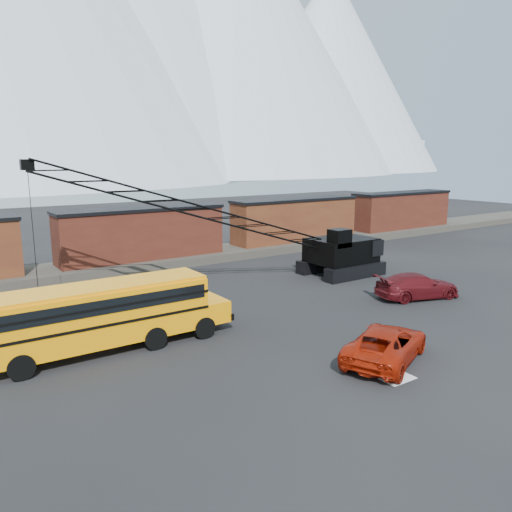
{
  "coord_description": "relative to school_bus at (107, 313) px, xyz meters",
  "views": [
    {
      "loc": [
        -15.02,
        -16.41,
        8.92
      ],
      "look_at": [
        1.68,
        7.99,
        3.0
      ],
      "focal_mm": 35.0,
      "sensor_mm": 36.0,
      "label": 1
    }
  ],
  "objects": [
    {
      "name": "snow_patch",
      "position": [
        8.76,
        -9.7,
        -1.78
      ],
      "size": [
        1.4,
        0.9,
        0.02
      ],
      "primitive_type": "cube",
      "color": "silver",
      "rests_on": "ground"
    },
    {
      "name": "school_bus",
      "position": [
        0.0,
        0.0,
        0.0
      ],
      "size": [
        11.65,
        2.65,
        3.19
      ],
      "color": "orange",
      "rests_on": "ground"
    },
    {
      "name": "red_pickup",
      "position": [
        9.75,
        -8.16,
        -1.02
      ],
      "size": [
        6.15,
        4.64,
        1.55
      ],
      "primitive_type": "imported",
      "rotation": [
        0.0,
        0.0,
        1.99
      ],
      "color": "#9A1A07",
      "rests_on": "ground"
    },
    {
      "name": "maroon_suv",
      "position": [
        19.18,
        -2.49,
        -1.0
      ],
      "size": [
        5.9,
        3.71,
        1.59
      ],
      "primitive_type": "imported",
      "rotation": [
        0.0,
        0.0,
        1.28
      ],
      "color": "#4D0D12",
      "rests_on": "ground"
    },
    {
      "name": "boxcar_east_near",
      "position": [
        24.26,
        16.3,
        0.97
      ],
      "size": [
        13.7,
        3.1,
        4.17
      ],
      "color": "#461D14",
      "rests_on": "gravel_berm"
    },
    {
      "name": "boxcar_east_far",
      "position": [
        40.26,
        16.3,
        0.97
      ],
      "size": [
        13.7,
        3.1,
        4.17
      ],
      "color": "#4C1F15",
      "rests_on": "gravel_berm"
    },
    {
      "name": "crawler_crane",
      "position": [
        9.13,
        6.66,
        3.4
      ],
      "size": [
        24.43,
        5.69,
        8.97
      ],
      "color": "black",
      "rests_on": "ground"
    },
    {
      "name": "boxcar_mid",
      "position": [
        8.26,
        16.3,
        0.97
      ],
      "size": [
        13.7,
        3.1,
        4.17
      ],
      "color": "#4C1F15",
      "rests_on": "gravel_berm"
    },
    {
      "name": "ground",
      "position": [
        8.26,
        -5.7,
        -1.79
      ],
      "size": [
        160.0,
        160.0,
        0.0
      ],
      "primitive_type": "plane",
      "color": "black",
      "rests_on": "ground"
    },
    {
      "name": "gravel_berm",
      "position": [
        8.26,
        16.3,
        -1.44
      ],
      "size": [
        120.0,
        5.0,
        0.7
      ],
      "primitive_type": "cube",
      "color": "#464139",
      "rests_on": "ground"
    }
  ]
}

